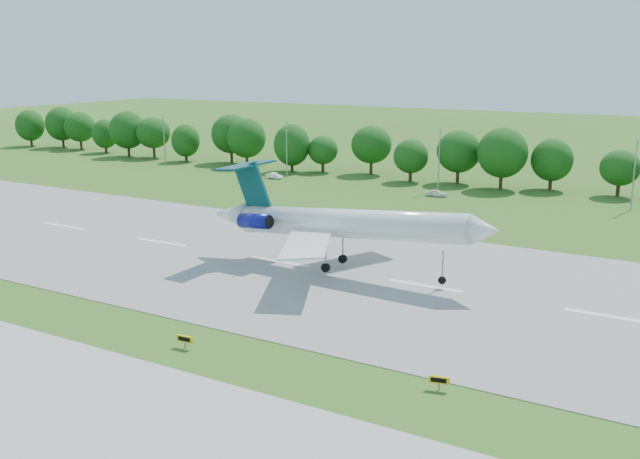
{
  "coord_description": "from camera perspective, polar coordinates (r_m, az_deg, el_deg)",
  "views": [
    {
      "loc": [
        28.28,
        -48.52,
        25.62
      ],
      "look_at": [
        -9.89,
        18.0,
        7.03
      ],
      "focal_mm": 40.0,
      "sensor_mm": 36.0,
      "label": 1
    }
  ],
  "objects": [
    {
      "name": "taxi_sign_left",
      "position": [
        66.07,
        -10.76,
        -8.61
      ],
      "size": [
        1.72,
        0.32,
        1.2
      ],
      "rotation": [
        0.0,
        0.0,
        0.07
      ],
      "color": "gray",
      "rests_on": "ground"
    },
    {
      "name": "service_vehicle_b",
      "position": [
        136.25,
        9.3,
        2.89
      ],
      "size": [
        3.97,
        1.85,
        1.32
      ],
      "primitive_type": "imported",
      "rotation": [
        0.0,
        0.0,
        1.65
      ],
      "color": "white",
      "rests_on": "ground"
    },
    {
      "name": "airliner",
      "position": [
        85.92,
        1.24,
        0.63
      ],
      "size": [
        37.92,
        27.66,
        12.27
      ],
      "rotation": [
        0.0,
        -0.07,
        0.0
      ],
      "color": "white",
      "rests_on": "ground"
    },
    {
      "name": "taxi_sign_centre",
      "position": [
        58.1,
        9.52,
        -11.8
      ],
      "size": [
        1.65,
        0.55,
        1.16
      ],
      "rotation": [
        0.0,
        0.0,
        0.23
      ],
      "color": "gray",
      "rests_on": "ground"
    },
    {
      "name": "light_poles",
      "position": [
        135.48,
        16.47,
        4.89
      ],
      "size": [
        175.9,
        0.25,
        12.19
      ],
      "color": "gray",
      "rests_on": "ground"
    },
    {
      "name": "ground",
      "position": [
        61.72,
        -0.36,
        -10.89
      ],
      "size": [
        600.0,
        600.0,
        0.0
      ],
      "primitive_type": "plane",
      "color": "#2E5717",
      "rests_on": "ground"
    },
    {
      "name": "runway",
      "position": [
        82.82,
        8.4,
        -4.51
      ],
      "size": [
        400.0,
        45.0,
        0.08
      ],
      "primitive_type": "cube",
      "color": "gray",
      "rests_on": "ground"
    },
    {
      "name": "service_vehicle_a",
      "position": [
        154.89,
        -3.68,
        4.32
      ],
      "size": [
        3.97,
        1.8,
        1.26
      ],
      "primitive_type": "imported",
      "rotation": [
        0.0,
        0.0,
        1.45
      ],
      "color": "white",
      "rests_on": "ground"
    },
    {
      "name": "tree_line",
      "position": [
        144.65,
        18.38,
        5.21
      ],
      "size": [
        288.4,
        8.4,
        10.4
      ],
      "color": "#382314",
      "rests_on": "ground"
    }
  ]
}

